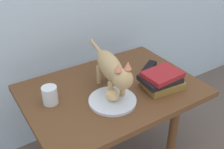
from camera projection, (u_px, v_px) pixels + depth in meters
The scene contains 7 objects.
side_table at pixel (112, 99), 1.37m from camera, with size 0.86×0.61×0.52m.
plate at pixel (112, 101), 1.24m from camera, with size 0.22×0.22×0.01m, color silver.
bread_roll at pixel (112, 94), 1.23m from camera, with size 0.08×0.06×0.05m, color #E0BC7A.
cat at pixel (112, 69), 1.24m from camera, with size 0.14×0.47×0.23m.
book_stack at pixel (162, 80), 1.33m from camera, with size 0.21×0.17×0.09m.
candle_jar at pixel (50, 96), 1.22m from camera, with size 0.07×0.07×0.08m.
tv_remote at pixel (149, 68), 1.50m from camera, with size 0.15×0.04×0.02m, color black.
Camera 1 is at (-0.60, -0.94, 1.27)m, focal length 43.35 mm.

